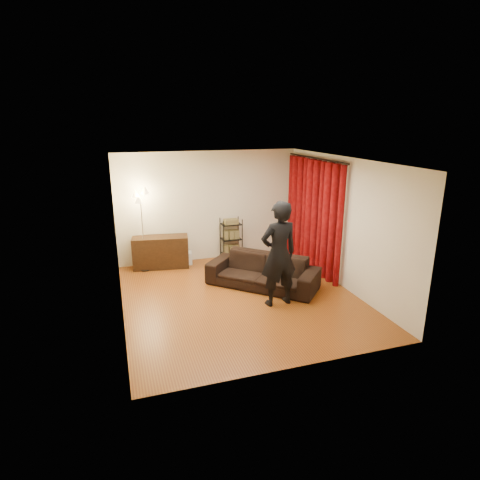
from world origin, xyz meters
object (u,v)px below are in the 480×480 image
object	(u,v)px
storage_boxes	(185,258)
wire_shelf	(231,239)
person	(279,254)
sofa	(263,271)
floor_lamp	(143,231)
media_cabinet	(161,252)

from	to	relation	value
storage_boxes	wire_shelf	xyz separation A→B (m)	(1.20, 0.02, 0.38)
wire_shelf	storage_boxes	bearing A→B (deg)	166.69
person	wire_shelf	xyz separation A→B (m)	(-0.10, 2.77, -0.48)
sofa	storage_boxes	bearing A→B (deg)	167.89
sofa	person	world-z (taller)	person
person	floor_lamp	distance (m)	3.48
person	wire_shelf	world-z (taller)	person
sofa	person	bearing A→B (deg)	-48.91
wire_shelf	floor_lamp	xyz separation A→B (m)	(-2.16, -0.13, 0.43)
person	floor_lamp	size ratio (longest dim) A/B	1.06
person	media_cabinet	bearing A→B (deg)	-60.68
storage_boxes	floor_lamp	bearing A→B (deg)	-173.46
sofa	wire_shelf	world-z (taller)	wire_shelf
storage_boxes	sofa	bearing A→B (deg)	-54.93
sofa	floor_lamp	world-z (taller)	floor_lamp
person	sofa	bearing A→B (deg)	-96.89
storage_boxes	wire_shelf	size ratio (longest dim) A/B	0.34
wire_shelf	floor_lamp	size ratio (longest dim) A/B	0.55
person	wire_shelf	size ratio (longest dim) A/B	1.91
media_cabinet	floor_lamp	size ratio (longest dim) A/B	0.68
sofa	storage_boxes	xyz separation A→B (m)	(-1.32, 1.88, -0.19)
storage_boxes	wire_shelf	world-z (taller)	wire_shelf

